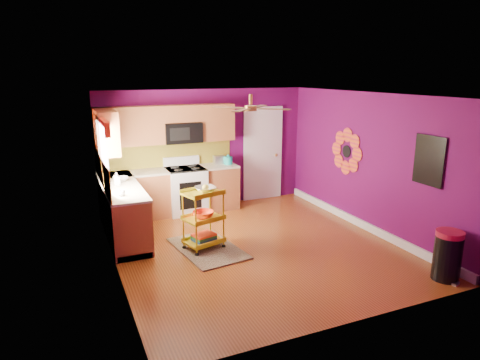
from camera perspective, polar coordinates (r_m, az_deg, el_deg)
name	(u,v)px	position (r m, az deg, el deg)	size (l,w,h in m)	color
ground	(255,246)	(7.29, 1.99, -8.76)	(5.00, 5.00, 0.00)	brown
room_envelope	(257,150)	(6.83, 2.31, 4.00)	(4.54, 5.04, 2.52)	#590A4E
lower_cabinets	(151,201)	(8.37, -11.77, -2.79)	(2.81, 2.31, 0.94)	brown
electric_range	(186,190)	(8.87, -7.23, -1.31)	(0.76, 0.66, 1.13)	white
upper_cabinetry	(149,128)	(8.45, -12.04, 6.83)	(2.80, 2.30, 1.26)	brown
left_window	(103,143)	(7.22, -17.82, 4.73)	(0.08, 1.35, 1.08)	white
panel_door	(263,155)	(9.69, 3.04, 3.40)	(0.95, 0.11, 2.15)	white
right_wall_art	(380,155)	(7.79, 18.19, 3.17)	(0.04, 2.74, 1.04)	black
ceiling_fan	(251,108)	(6.91, 1.43, 9.63)	(1.01, 1.01, 0.26)	#BF8C3F
shag_rug	(208,248)	(7.17, -4.35, -9.07)	(0.89, 1.45, 0.02)	black
rolling_cart	(204,216)	(7.00, -4.84, -4.86)	(0.70, 0.59, 1.09)	gold
trash_can	(447,255)	(6.71, 25.93, -9.04)	(0.48, 0.48, 0.72)	black
teal_kettle	(228,160)	(9.06, -1.58, 2.65)	(0.18, 0.18, 0.21)	#16A7A7
toaster	(219,160)	(9.10, -2.84, 2.73)	(0.22, 0.15, 0.18)	beige
soap_bottle_a	(117,179)	(7.67, -16.09, 0.11)	(0.10, 0.10, 0.21)	#EA3F72
soap_bottle_b	(116,176)	(8.01, -16.17, 0.48)	(0.12, 0.12, 0.16)	white
counter_dish	(121,179)	(7.98, -15.63, 0.14)	(0.27, 0.27, 0.07)	white
counter_cup	(121,193)	(7.00, -15.56, -1.68)	(0.12, 0.12, 0.10)	white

